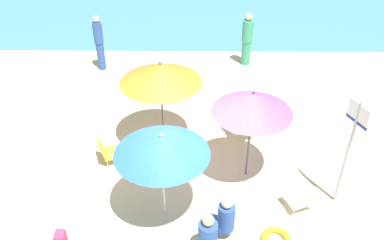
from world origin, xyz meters
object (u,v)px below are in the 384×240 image
(umbrella_purple, at_px, (253,103))
(warning_sign, at_px, (351,140))
(umbrella_blue, at_px, (161,145))
(beach_bag, at_px, (61,239))
(swim_ring, at_px, (276,239))
(umbrella_orange, at_px, (160,73))
(beach_chair_c, at_px, (301,200))
(beach_chair_b, at_px, (108,151))
(person_a, at_px, (99,43))
(beach_chair_d, at_px, (240,123))
(person_b, at_px, (224,217))
(person_d, at_px, (208,237))
(person_c, at_px, (247,39))

(umbrella_purple, distance_m, warning_sign, 1.85)
(umbrella_blue, relative_size, beach_bag, 6.56)
(swim_ring, xyz_separation_m, beach_bag, (-3.74, -0.12, 0.09))
(warning_sign, bearing_deg, umbrella_blue, 163.34)
(umbrella_orange, xyz_separation_m, beach_chair_c, (2.72, -2.10, -1.51))
(umbrella_orange, distance_m, warning_sign, 3.93)
(umbrella_purple, height_order, beach_chair_c, umbrella_purple)
(umbrella_purple, bearing_deg, umbrella_blue, -146.05)
(umbrella_orange, distance_m, beach_chair_c, 3.75)
(beach_chair_b, height_order, person_a, person_a)
(umbrella_purple, xyz_separation_m, beach_chair_d, (-0.03, 1.36, -1.43))
(person_b, xyz_separation_m, swim_ring, (0.93, -0.12, -0.41))
(beach_chair_d, relative_size, swim_ring, 1.29)
(beach_bag, bearing_deg, person_d, -3.90)
(umbrella_purple, distance_m, person_a, 6.16)
(beach_bag, bearing_deg, person_c, 60.95)
(beach_chair_b, relative_size, person_b, 0.70)
(beach_chair_c, xyz_separation_m, person_c, (-0.46, 6.07, 0.53))
(umbrella_blue, distance_m, person_a, 6.25)
(person_b, distance_m, swim_ring, 1.02)
(person_c, xyz_separation_m, warning_sign, (1.21, -5.79, 0.66))
(umbrella_purple, relative_size, swim_ring, 4.00)
(beach_chair_b, distance_m, swim_ring, 3.93)
(umbrella_purple, bearing_deg, person_c, 84.80)
(person_a, relative_size, person_c, 1.02)
(beach_chair_b, xyz_separation_m, person_a, (-0.98, 4.29, 0.56))
(person_b, bearing_deg, beach_chair_b, -13.45)
(umbrella_blue, height_order, warning_sign, warning_sign)
(person_c, bearing_deg, person_a, 53.29)
(swim_ring, bearing_deg, beach_chair_c, 52.50)
(beach_chair_c, xyz_separation_m, person_d, (-1.77, -1.02, 0.15))
(beach_bag, bearing_deg, swim_ring, 1.89)
(person_a, bearing_deg, person_c, -138.96)
(beach_chair_d, height_order, warning_sign, warning_sign)
(person_d, height_order, swim_ring, person_d)
(beach_chair_b, height_order, person_b, person_b)
(umbrella_blue, distance_m, umbrella_orange, 2.20)
(warning_sign, bearing_deg, umbrella_orange, 129.36)
(umbrella_purple, bearing_deg, umbrella_orange, 148.87)
(beach_chair_b, bearing_deg, person_c, 33.83)
(person_c, bearing_deg, person_d, 127.72)
(umbrella_purple, xyz_separation_m, beach_bag, (-3.38, -1.86, -1.63))
(person_a, xyz_separation_m, person_d, (3.06, -6.70, -0.41))
(person_a, bearing_deg, beach_chair_c, 166.34)
(beach_chair_b, distance_m, beach_chair_d, 3.07)
(person_c, distance_m, warning_sign, 5.95)
(umbrella_blue, xyz_separation_m, person_c, (2.09, 6.16, -0.81))
(umbrella_purple, height_order, person_c, umbrella_purple)
(person_a, distance_m, person_b, 7.13)
(beach_chair_c, bearing_deg, warning_sign, -91.73)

